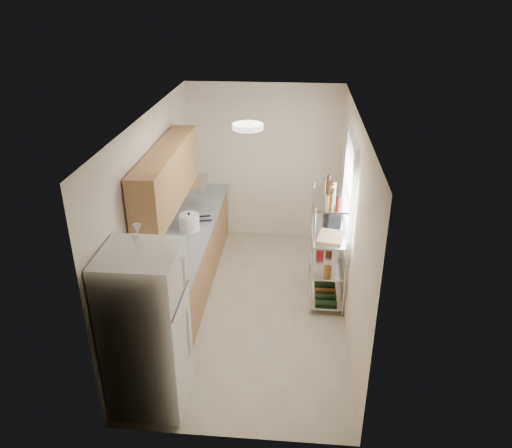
{
  "coord_description": "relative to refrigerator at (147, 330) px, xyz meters",
  "views": [
    {
      "loc": [
        0.55,
        -5.62,
        3.99
      ],
      "look_at": [
        0.04,
        0.25,
        1.12
      ],
      "focal_mm": 35.0,
      "sensor_mm": 36.0,
      "label": 1
    }
  ],
  "objects": [
    {
      "name": "room",
      "position": [
        0.87,
        1.76,
        0.42
      ],
      "size": [
        2.52,
        4.42,
        2.62
      ],
      "color": "#AAA08A",
      "rests_on": "ground"
    },
    {
      "name": "counter_run",
      "position": [
        -0.05,
        2.19,
        -0.43
      ],
      "size": [
        0.63,
        3.51,
        0.9
      ],
      "color": "#A57646",
      "rests_on": "ground"
    },
    {
      "name": "upper_cabinets",
      "position": [
        -0.18,
        1.86,
        0.93
      ],
      "size": [
        0.33,
        2.2,
        0.72
      ],
      "primitive_type": "cube",
      "color": "#A57646",
      "rests_on": "room"
    },
    {
      "name": "range_hood",
      "position": [
        -0.13,
        2.66,
        0.51
      ],
      "size": [
        0.5,
        0.6,
        0.12
      ],
      "primitive_type": "cube",
      "color": "#B7BABC",
      "rests_on": "room"
    },
    {
      "name": "window",
      "position": [
        2.1,
        2.11,
        0.67
      ],
      "size": [
        0.06,
        1.0,
        1.46
      ],
      "primitive_type": "cube",
      "color": "white",
      "rests_on": "room"
    },
    {
      "name": "bakers_rack",
      "position": [
        1.88,
        2.05,
        0.22
      ],
      "size": [
        0.45,
        0.9,
        1.73
      ],
      "color": "silver",
      "rests_on": "ground"
    },
    {
      "name": "ceiling_dome",
      "position": [
        0.87,
        1.46,
        1.69
      ],
      "size": [
        0.34,
        0.34,
        0.05
      ],
      "primitive_type": "cylinder",
      "color": "white",
      "rests_on": "room"
    },
    {
      "name": "refrigerator",
      "position": [
        0.0,
        0.0,
        0.0
      ],
      "size": [
        0.73,
        0.73,
        1.77
      ],
      "primitive_type": "cube",
      "color": "silver",
      "rests_on": "ground"
    },
    {
      "name": "wine_glass_a",
      "position": [
        -0.0,
        -0.01,
        0.98
      ],
      "size": [
        0.07,
        0.07,
        0.19
      ],
      "primitive_type": null,
      "color": "silver",
      "rests_on": "refrigerator"
    },
    {
      "name": "wine_glass_b",
      "position": [
        -0.03,
        0.14,
        0.99
      ],
      "size": [
        0.08,
        0.08,
        0.22
      ],
      "primitive_type": null,
      "color": "silver",
      "rests_on": "refrigerator"
    },
    {
      "name": "rice_cooker",
      "position": [
        -0.03,
        2.21,
        0.13
      ],
      "size": [
        0.28,
        0.28,
        0.23
      ],
      "primitive_type": "cylinder",
      "color": "white",
      "rests_on": "counter_run"
    },
    {
      "name": "frying_pan_large",
      "position": [
        -0.06,
        2.41,
        0.04
      ],
      "size": [
        0.33,
        0.33,
        0.05
      ],
      "primitive_type": "cylinder",
      "rotation": [
        0.0,
        0.0,
        0.25
      ],
      "color": "black",
      "rests_on": "counter_run"
    },
    {
      "name": "frying_pan_small",
      "position": [
        -0.07,
        2.57,
        0.04
      ],
      "size": [
        0.25,
        0.25,
        0.04
      ],
      "primitive_type": "cylinder",
      "rotation": [
        0.0,
        0.0,
        0.23
      ],
      "color": "black",
      "rests_on": "counter_run"
    },
    {
      "name": "cutting_board",
      "position": [
        1.89,
        1.91,
        0.14
      ],
      "size": [
        0.39,
        0.46,
        0.03
      ],
      "primitive_type": "cube",
      "rotation": [
        0.0,
        0.0,
        -0.2
      ],
      "color": "tan",
      "rests_on": "bakers_rack"
    },
    {
      "name": "espresso_machine",
      "position": [
        1.93,
        2.39,
        0.28
      ],
      "size": [
        0.23,
        0.3,
        0.31
      ],
      "primitive_type": "cube",
      "rotation": [
        0.0,
        0.0,
        0.24
      ],
      "color": "black",
      "rests_on": "bakers_rack"
    },
    {
      "name": "storage_bag",
      "position": [
        1.8,
        2.39,
        -0.24
      ],
      "size": [
        0.12,
        0.16,
        0.17
      ],
      "primitive_type": "cube",
      "rotation": [
        0.0,
        0.0,
        -0.09
      ],
      "color": "#B31620",
      "rests_on": "bakers_rack"
    }
  ]
}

